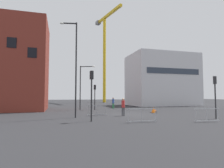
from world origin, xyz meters
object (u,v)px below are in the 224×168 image
pedestrian_walking (113,102)px  construction_crane (105,47)px  traffic_light_island (215,90)px  traffic_light_near (91,87)px  traffic_cone_on_verge (155,110)px  traffic_cone_by_barrier (153,110)px  traffic_light_crosswalk (95,93)px  streetlamp_short (82,83)px  pedestrian_waiting (123,106)px  streetlamp_tall (74,63)px

pedestrian_walking → construction_crane: bearing=79.6°
traffic_light_island → traffic_light_near: size_ratio=0.93×
traffic_cone_on_verge → traffic_cone_by_barrier: size_ratio=0.69×
traffic_light_crosswalk → pedestrian_walking: 4.18m
streetlamp_short → pedestrian_waiting: (3.15, -9.04, -2.85)m
traffic_light_island → pedestrian_waiting: traffic_light_island is taller
pedestrian_walking → traffic_cone_on_verge: bearing=-62.6°
streetlamp_short → traffic_light_island: bearing=-52.9°
pedestrian_walking → traffic_cone_by_barrier: pedestrian_walking is taller
traffic_light_near → pedestrian_walking: (5.89, 14.22, -1.71)m
traffic_light_crosswalk → pedestrian_waiting: bearing=-81.5°
streetlamp_tall → traffic_cone_by_barrier: size_ratio=13.34×
traffic_light_near → pedestrian_walking: bearing=67.5°
streetlamp_tall → traffic_cone_by_barrier: (9.65, 2.63, -4.89)m
pedestrian_waiting → traffic_cone_by_barrier: size_ratio=2.65×
traffic_light_island → traffic_cone_on_verge: traffic_light_island is taller
streetlamp_tall → traffic_light_island: bearing=-19.0°
pedestrian_walking → traffic_cone_by_barrier: size_ratio=2.59×
construction_crane → traffic_light_near: 44.45m
construction_crane → traffic_light_island: bearing=-89.6°
traffic_light_crosswalk → traffic_cone_on_verge: size_ratio=7.77×
streetlamp_tall → traffic_cone_on_verge: 12.59m
construction_crane → streetlamp_short: 32.85m
streetlamp_tall → streetlamp_short: size_ratio=1.42×
traffic_light_island → pedestrian_waiting: 8.67m
streetlamp_short → pedestrian_waiting: 9.99m
construction_crane → pedestrian_walking: bearing=-100.4°
traffic_cone_on_verge → streetlamp_short: bearing=149.8°
construction_crane → traffic_light_crosswalk: size_ratio=7.35×
pedestrian_waiting → traffic_light_crosswalk: bearing=98.5°
streetlamp_short → pedestrian_walking: size_ratio=3.62×
streetlamp_tall → traffic_cone_by_barrier: streetlamp_tall is taller
traffic_light_island → traffic_cone_by_barrier: (-2.55, 6.84, -2.26)m
streetlamp_tall → traffic_light_island: streetlamp_tall is taller
streetlamp_tall → traffic_light_crosswalk: streetlamp_tall is taller
pedestrian_waiting → traffic_cone_by_barrier: pedestrian_waiting is taller
traffic_light_island → traffic_cone_on_verge: 8.94m
traffic_light_crosswalk → pedestrian_walking: (3.38, 1.98, -1.45)m
pedestrian_waiting → traffic_cone_on_verge: 6.95m
traffic_cone_by_barrier → traffic_light_crosswalk: bearing=131.5°
traffic_light_near → streetlamp_short: bearing=86.8°
construction_crane → traffic_cone_by_barrier: construction_crane is taller
streetlamp_short → traffic_light_crosswalk: 2.31m
pedestrian_waiting → traffic_cone_on_verge: pedestrian_waiting is taller
streetlamp_short → pedestrian_waiting: size_ratio=3.55×
traffic_light_crosswalk → pedestrian_walking: traffic_light_crosswalk is taller
traffic_light_near → traffic_cone_on_verge: traffic_light_near is taller
traffic_cone_by_barrier → construction_crane: bearing=86.3°
construction_crane → traffic_light_near: size_ratio=6.57×
traffic_cone_by_barrier → streetlamp_tall: bearing=-164.7°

